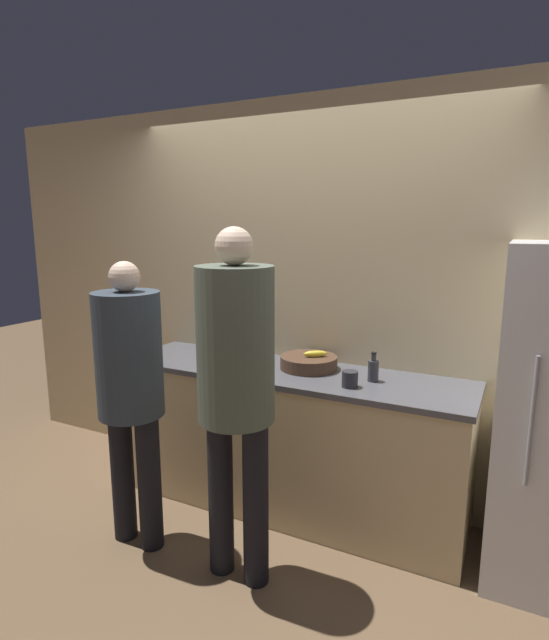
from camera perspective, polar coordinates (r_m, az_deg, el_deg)
ground_plane at (r=3.23m, az=-1.24°, el=-23.18°), size 14.00×14.00×0.00m
wall_back at (r=3.31m, az=4.07°, el=2.05°), size 5.20×0.06×2.60m
counter at (r=3.28m, az=1.73°, el=-13.34°), size 2.23×0.65×0.92m
person_left at (r=2.85m, az=-16.16°, el=-6.65°), size 0.36×0.36×1.62m
person_center at (r=2.44m, az=-4.42°, el=-6.19°), size 0.38×0.38×1.80m
fruit_bowl at (r=3.13m, az=3.94°, el=-4.83°), size 0.36×0.36×0.12m
utensil_crock at (r=3.45m, az=-2.95°, el=-2.94°), size 0.13×0.13×0.29m
bottle_dark at (r=2.93m, az=11.22°, el=-5.60°), size 0.06×0.06×0.17m
cup_black at (r=2.81m, az=8.61°, el=-6.69°), size 0.09×0.09×0.09m
cup_red at (r=3.37m, az=-5.40°, el=-3.58°), size 0.08×0.08×0.10m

